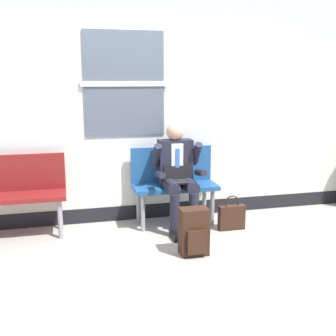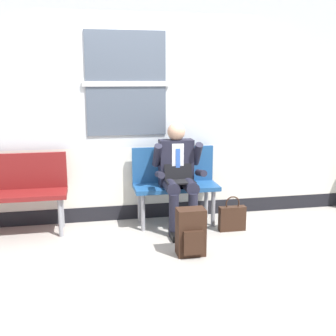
{
  "view_description": "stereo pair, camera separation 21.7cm",
  "coord_description": "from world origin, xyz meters",
  "px_view_note": "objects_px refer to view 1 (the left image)",
  "views": [
    {
      "loc": [
        -0.96,
        -4.38,
        1.75
      ],
      "look_at": [
        0.14,
        0.09,
        0.75
      ],
      "focal_mm": 44.34,
      "sensor_mm": 36.0,
      "label": 1
    },
    {
      "loc": [
        -0.75,
        -4.43,
        1.75
      ],
      "look_at": [
        0.14,
        0.09,
        0.75
      ],
      "focal_mm": 44.34,
      "sensor_mm": 36.0,
      "label": 2
    }
  ],
  "objects_px": {
    "bench_with_person": "(174,180)",
    "person_seated": "(178,173)",
    "bench_empty": "(7,189)",
    "handbag": "(232,217)",
    "backpack": "(194,232)"
  },
  "relations": [
    {
      "from": "person_seated",
      "to": "handbag",
      "type": "xyz_separation_m",
      "value": [
        0.6,
        -0.22,
        -0.51
      ]
    },
    {
      "from": "person_seated",
      "to": "handbag",
      "type": "distance_m",
      "value": 0.82
    },
    {
      "from": "backpack",
      "to": "handbag",
      "type": "relative_size",
      "value": 1.16
    },
    {
      "from": "bench_with_person",
      "to": "handbag",
      "type": "xyz_separation_m",
      "value": [
        0.6,
        -0.42,
        -0.39
      ]
    },
    {
      "from": "bench_empty",
      "to": "person_seated",
      "type": "bearing_deg",
      "value": -5.97
    },
    {
      "from": "person_seated",
      "to": "bench_with_person",
      "type": "bearing_deg",
      "value": 90.0
    },
    {
      "from": "backpack",
      "to": "bench_with_person",
      "type": "bearing_deg",
      "value": 87.46
    },
    {
      "from": "bench_with_person",
      "to": "person_seated",
      "type": "distance_m",
      "value": 0.23
    },
    {
      "from": "bench_empty",
      "to": "handbag",
      "type": "relative_size",
      "value": 3.03
    },
    {
      "from": "bench_with_person",
      "to": "handbag",
      "type": "bearing_deg",
      "value": -34.76
    },
    {
      "from": "bench_with_person",
      "to": "bench_empty",
      "type": "bearing_deg",
      "value": -179.99
    },
    {
      "from": "bench_empty",
      "to": "person_seated",
      "type": "height_order",
      "value": "person_seated"
    },
    {
      "from": "bench_empty",
      "to": "backpack",
      "type": "xyz_separation_m",
      "value": [
        1.86,
        -0.99,
        -0.3
      ]
    },
    {
      "from": "bench_empty",
      "to": "person_seated",
      "type": "relative_size",
      "value": 1.02
    },
    {
      "from": "bench_with_person",
      "to": "handbag",
      "type": "distance_m",
      "value": 0.82
    }
  ]
}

